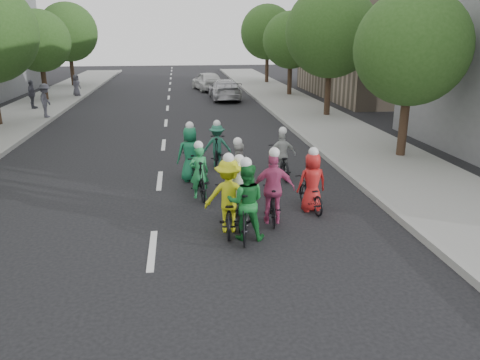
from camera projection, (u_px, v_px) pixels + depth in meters
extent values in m
plane|color=black|center=(152.00, 250.00, 10.09)|extent=(120.00, 120.00, 0.00)
cube|color=#999993|center=(11.00, 147.00, 18.77)|extent=(0.18, 80.00, 0.18)
cube|color=gray|center=(348.00, 138.00, 20.52)|extent=(4.00, 80.00, 0.15)
cube|color=#999993|center=(304.00, 139.00, 20.27)|extent=(0.18, 80.00, 0.18)
cube|color=gray|center=(391.00, 40.00, 33.56)|extent=(10.00, 14.00, 8.00)
cylinder|color=black|center=(45.00, 85.00, 31.42)|extent=(0.32, 0.32, 2.27)
sphere|color=#28501A|center=(39.00, 41.00, 30.56)|extent=(4.00, 4.00, 4.00)
cylinder|color=black|center=(72.00, 72.00, 39.90)|extent=(0.32, 0.32, 2.48)
sphere|color=#28501A|center=(68.00, 32.00, 38.91)|extent=(4.80, 4.80, 4.80)
cylinder|color=black|center=(403.00, 128.00, 17.08)|extent=(0.32, 0.32, 2.27)
sphere|color=#28501A|center=(412.00, 48.00, 16.23)|extent=(4.00, 4.00, 4.00)
cylinder|color=black|center=(328.00, 95.00, 25.56)|extent=(0.32, 0.32, 2.48)
sphere|color=#28501A|center=(331.00, 32.00, 24.57)|extent=(4.80, 4.80, 4.80)
cylinder|color=black|center=(290.00, 81.00, 34.10)|extent=(0.32, 0.32, 2.27)
sphere|color=#28501A|center=(291.00, 40.00, 33.24)|extent=(4.00, 4.00, 4.00)
cylinder|color=black|center=(267.00, 70.00, 42.58)|extent=(0.32, 0.32, 2.48)
sphere|color=#28501A|center=(267.00, 32.00, 41.59)|extent=(4.80, 4.80, 4.80)
imported|color=black|center=(239.00, 206.00, 11.37)|extent=(0.78, 1.78, 0.91)
imported|color=white|center=(239.00, 194.00, 11.16)|extent=(0.63, 0.45, 1.63)
sphere|color=white|center=(239.00, 160.00, 10.91)|extent=(0.26, 0.26, 0.26)
imported|color=black|center=(245.00, 213.00, 10.62)|extent=(0.84, 1.96, 1.14)
imported|color=#18702C|center=(246.00, 202.00, 10.43)|extent=(0.95, 0.80, 1.76)
sphere|color=white|center=(246.00, 163.00, 10.16)|extent=(0.26, 0.26, 0.26)
imported|color=black|center=(228.00, 210.00, 11.04)|extent=(0.85, 1.92, 0.98)
imported|color=yellow|center=(229.00, 196.00, 10.83)|extent=(1.19, 0.77, 1.75)
sphere|color=white|center=(228.00, 158.00, 10.56)|extent=(0.26, 0.26, 0.26)
imported|color=black|center=(272.00, 204.00, 11.52)|extent=(0.59, 1.55, 0.91)
imported|color=#C04379|center=(274.00, 189.00, 11.30)|extent=(1.07, 0.54, 1.76)
sphere|color=white|center=(274.00, 153.00, 11.03)|extent=(0.26, 0.26, 0.26)
imported|color=black|center=(310.00, 194.00, 12.32)|extent=(0.72, 1.64, 0.84)
imported|color=red|center=(312.00, 182.00, 12.12)|extent=(0.82, 0.58, 1.57)
sphere|color=white|center=(314.00, 152.00, 11.87)|extent=(0.26, 0.26, 0.26)
imported|color=black|center=(199.00, 178.00, 13.24)|extent=(0.73, 1.88, 1.10)
imported|color=green|center=(199.00, 172.00, 13.09)|extent=(0.59, 0.42, 1.50)
sphere|color=white|center=(198.00, 145.00, 12.86)|extent=(0.26, 0.26, 0.26)
imported|color=black|center=(237.00, 179.00, 13.49)|extent=(0.93, 1.83, 0.92)
imported|color=silver|center=(238.00, 169.00, 13.30)|extent=(0.85, 0.72, 1.55)
sphere|color=white|center=(238.00, 142.00, 13.06)|extent=(0.26, 0.26, 0.26)
imported|color=black|center=(217.00, 151.00, 16.40)|extent=(0.74, 1.80, 1.05)
imported|color=#246E54|center=(217.00, 145.00, 16.24)|extent=(1.03, 0.68, 1.48)
sphere|color=white|center=(217.00, 124.00, 16.02)|extent=(0.26, 0.26, 0.26)
imported|color=black|center=(281.00, 162.00, 15.10)|extent=(0.70, 1.87, 0.97)
imported|color=silver|center=(282.00, 155.00, 14.92)|extent=(0.90, 0.39, 1.51)
sphere|color=white|center=(283.00, 131.00, 14.69)|extent=(0.26, 0.26, 0.26)
imported|color=black|center=(191.00, 166.00, 14.80)|extent=(0.64, 1.52, 0.89)
imported|color=#197448|center=(191.00, 154.00, 14.58)|extent=(0.93, 0.68, 1.74)
sphere|color=white|center=(190.00, 126.00, 14.31)|extent=(0.26, 0.26, 0.26)
imported|color=#B7B7BC|center=(225.00, 89.00, 32.50)|extent=(2.06, 4.92, 1.42)
imported|color=silver|center=(207.00, 81.00, 37.70)|extent=(2.65, 4.74, 1.52)
imported|color=#53515F|center=(46.00, 101.00, 24.78)|extent=(0.66, 1.15, 1.78)
imported|color=#51515E|center=(32.00, 94.00, 27.69)|extent=(0.44, 0.99, 1.67)
imported|color=#545260|center=(76.00, 85.00, 33.38)|extent=(0.74, 0.86, 1.49)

